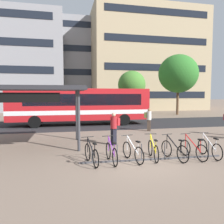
{
  "coord_description": "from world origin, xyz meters",
  "views": [
    {
      "loc": [
        -2.97,
        -8.4,
        2.7
      ],
      "look_at": [
        -0.07,
        5.15,
        1.6
      ],
      "focal_mm": 35.67,
      "sensor_mm": 36.0,
      "label": 1
    }
  ],
  "objects_px": {
    "commuter_red_pack_2": "(114,126)",
    "street_tree_1": "(178,74)",
    "transit_shelter": "(31,90)",
    "street_tree_0": "(132,85)",
    "parked_bicycle_black_0": "(91,154)",
    "parked_bicycle_red_5": "(193,149)",
    "parked_bicycle_white_6": "(209,148)",
    "parked_bicycle_yellow_3": "(153,150)",
    "parked_bicycle_white_2": "(133,152)",
    "commuter_olive_pack_3": "(149,118)",
    "parked_bicycle_black_4": "(174,150)",
    "parked_bicycle_purple_1": "(111,153)",
    "city_bus": "(80,105)"
  },
  "relations": [
    {
      "from": "parked_bicycle_white_6",
      "to": "transit_shelter",
      "type": "relative_size",
      "value": 0.31
    },
    {
      "from": "transit_shelter",
      "to": "commuter_red_pack_2",
      "type": "xyz_separation_m",
      "value": [
        4.23,
        -0.46,
        -1.92
      ]
    },
    {
      "from": "parked_bicycle_black_0",
      "to": "parked_bicycle_yellow_3",
      "type": "relative_size",
      "value": 0.99
    },
    {
      "from": "parked_bicycle_yellow_3",
      "to": "street_tree_0",
      "type": "relative_size",
      "value": 0.31
    },
    {
      "from": "parked_bicycle_white_2",
      "to": "commuter_olive_pack_3",
      "type": "relative_size",
      "value": 1.0
    },
    {
      "from": "parked_bicycle_black_0",
      "to": "commuter_olive_pack_3",
      "type": "relative_size",
      "value": 1.01
    },
    {
      "from": "parked_bicycle_yellow_3",
      "to": "transit_shelter",
      "type": "bearing_deg",
      "value": 65.39
    },
    {
      "from": "city_bus",
      "to": "parked_bicycle_red_5",
      "type": "relative_size",
      "value": 7.04
    },
    {
      "from": "parked_bicycle_white_6",
      "to": "street_tree_0",
      "type": "xyz_separation_m",
      "value": [
        1.73,
        17.0,
        3.45
      ]
    },
    {
      "from": "parked_bicycle_yellow_3",
      "to": "commuter_red_pack_2",
      "type": "relative_size",
      "value": 0.99
    },
    {
      "from": "parked_bicycle_black_4",
      "to": "transit_shelter",
      "type": "xyz_separation_m",
      "value": [
        -6.07,
        3.63,
        2.53
      ]
    },
    {
      "from": "parked_bicycle_black_0",
      "to": "parked_bicycle_red_5",
      "type": "distance_m",
      "value": 4.28
    },
    {
      "from": "commuter_olive_pack_3",
      "to": "street_tree_1",
      "type": "bearing_deg",
      "value": 77.89
    },
    {
      "from": "city_bus",
      "to": "parked_bicycle_black_0",
      "type": "height_order",
      "value": "city_bus"
    },
    {
      "from": "parked_bicycle_yellow_3",
      "to": "city_bus",
      "type": "bearing_deg",
      "value": 19.88
    },
    {
      "from": "commuter_olive_pack_3",
      "to": "street_tree_1",
      "type": "height_order",
      "value": "street_tree_1"
    },
    {
      "from": "parked_bicycle_red_5",
      "to": "commuter_olive_pack_3",
      "type": "relative_size",
      "value": 1.01
    },
    {
      "from": "city_bus",
      "to": "commuter_red_pack_2",
      "type": "xyz_separation_m",
      "value": [
        1.28,
        -8.32,
        -0.77
      ]
    },
    {
      "from": "city_bus",
      "to": "street_tree_0",
      "type": "relative_size",
      "value": 2.2
    },
    {
      "from": "parked_bicycle_black_0",
      "to": "transit_shelter",
      "type": "xyz_separation_m",
      "value": [
        -2.64,
        3.51,
        2.53
      ]
    },
    {
      "from": "commuter_red_pack_2",
      "to": "street_tree_0",
      "type": "relative_size",
      "value": 0.32
    },
    {
      "from": "parked_bicycle_red_5",
      "to": "commuter_red_pack_2",
      "type": "xyz_separation_m",
      "value": [
        -2.69,
        3.2,
        0.62
      ]
    },
    {
      "from": "parked_bicycle_black_4",
      "to": "street_tree_1",
      "type": "xyz_separation_m",
      "value": [
        10.36,
        18.89,
        5.05
      ]
    },
    {
      "from": "parked_bicycle_purple_1",
      "to": "commuter_red_pack_2",
      "type": "relative_size",
      "value": 0.99
    },
    {
      "from": "parked_bicycle_purple_1",
      "to": "parked_bicycle_white_6",
      "type": "xyz_separation_m",
      "value": [
        4.29,
        -0.13,
        0.0
      ]
    },
    {
      "from": "commuter_red_pack_2",
      "to": "parked_bicycle_black_4",
      "type": "bearing_deg",
      "value": 88.39
    },
    {
      "from": "parked_bicycle_black_0",
      "to": "street_tree_0",
      "type": "relative_size",
      "value": 0.31
    },
    {
      "from": "parked_bicycle_purple_1",
      "to": "parked_bicycle_white_2",
      "type": "xyz_separation_m",
      "value": [
        0.88,
        0.01,
        0.0
      ]
    },
    {
      "from": "parked_bicycle_white_6",
      "to": "street_tree_0",
      "type": "relative_size",
      "value": 0.31
    },
    {
      "from": "parked_bicycle_purple_1",
      "to": "commuter_olive_pack_3",
      "type": "distance_m",
      "value": 8.12
    },
    {
      "from": "parked_bicycle_black_0",
      "to": "commuter_red_pack_2",
      "type": "bearing_deg",
      "value": -38.44
    },
    {
      "from": "parked_bicycle_purple_1",
      "to": "parked_bicycle_white_2",
      "type": "relative_size",
      "value": 1.02
    },
    {
      "from": "parked_bicycle_red_5",
      "to": "transit_shelter",
      "type": "xyz_separation_m",
      "value": [
        -6.92,
        3.66,
        2.53
      ]
    },
    {
      "from": "parked_bicycle_red_5",
      "to": "transit_shelter",
      "type": "relative_size",
      "value": 0.31
    },
    {
      "from": "parked_bicycle_white_2",
      "to": "street_tree_0",
      "type": "xyz_separation_m",
      "value": [
        5.13,
        16.87,
        3.45
      ]
    },
    {
      "from": "commuter_olive_pack_3",
      "to": "street_tree_0",
      "type": "xyz_separation_m",
      "value": [
        1.77,
        9.98,
        2.86
      ]
    },
    {
      "from": "city_bus",
      "to": "parked_bicycle_black_0",
      "type": "bearing_deg",
      "value": 88.58
    },
    {
      "from": "parked_bicycle_yellow_3",
      "to": "parked_bicycle_white_6",
      "type": "distance_m",
      "value": 2.5
    },
    {
      "from": "parked_bicycle_black_0",
      "to": "parked_bicycle_red_5",
      "type": "relative_size",
      "value": 0.99
    },
    {
      "from": "parked_bicycle_black_0",
      "to": "commuter_red_pack_2",
      "type": "relative_size",
      "value": 0.98
    },
    {
      "from": "commuter_red_pack_2",
      "to": "city_bus",
      "type": "bearing_deg",
      "value": -112.99
    },
    {
      "from": "commuter_red_pack_2",
      "to": "transit_shelter",
      "type": "bearing_deg",
      "value": -37.86
    },
    {
      "from": "parked_bicycle_purple_1",
      "to": "parked_bicycle_black_0",
      "type": "bearing_deg",
      "value": 87.83
    },
    {
      "from": "parked_bicycle_black_4",
      "to": "parked_bicycle_white_6",
      "type": "xyz_separation_m",
      "value": [
        1.65,
        0.01,
        0.0
      ]
    },
    {
      "from": "parked_bicycle_black_4",
      "to": "commuter_olive_pack_3",
      "type": "xyz_separation_m",
      "value": [
        1.62,
        7.03,
        0.59
      ]
    },
    {
      "from": "parked_bicycle_red_5",
      "to": "commuter_olive_pack_3",
      "type": "height_order",
      "value": "commuter_olive_pack_3"
    },
    {
      "from": "parked_bicycle_black_0",
      "to": "parked_bicycle_white_6",
      "type": "relative_size",
      "value": 0.99
    },
    {
      "from": "transit_shelter",
      "to": "street_tree_0",
      "type": "xyz_separation_m",
      "value": [
        9.46,
        13.38,
        0.92
      ]
    },
    {
      "from": "commuter_red_pack_2",
      "to": "street_tree_1",
      "type": "distance_m",
      "value": 20.38
    },
    {
      "from": "parked_bicycle_red_5",
      "to": "parked_bicycle_white_6",
      "type": "distance_m",
      "value": 0.8
    }
  ]
}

